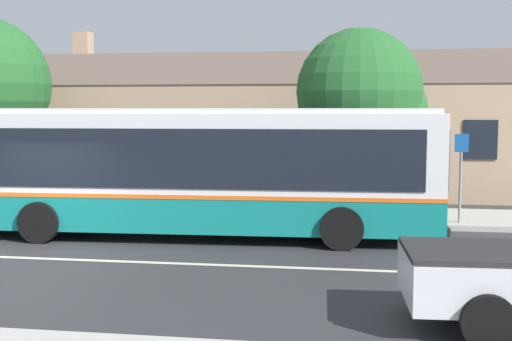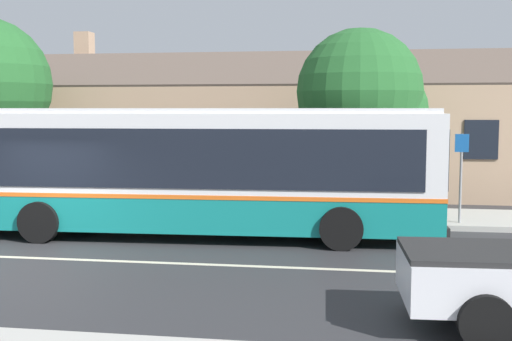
{
  "view_description": "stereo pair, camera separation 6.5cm",
  "coord_description": "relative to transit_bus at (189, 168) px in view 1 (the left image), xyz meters",
  "views": [
    {
      "loc": [
        6.93,
        -12.71,
        3.22
      ],
      "look_at": [
        4.44,
        3.97,
        1.58
      ],
      "focal_mm": 45.0,
      "sensor_mm": 36.0,
      "label": 1
    },
    {
      "loc": [
        6.99,
        -12.7,
        3.22
      ],
      "look_at": [
        4.44,
        3.97,
        1.58
      ],
      "focal_mm": 45.0,
      "sensor_mm": 36.0,
      "label": 2
    }
  ],
  "objects": [
    {
      "name": "ground_plane",
      "position": [
        -2.9,
        -2.9,
        -1.73
      ],
      "size": [
        300.0,
        300.0,
        0.0
      ],
      "primitive_type": "plane",
      "color": "#2D2D30"
    },
    {
      "name": "sidewalk_far",
      "position": [
        -2.9,
        3.1,
        -1.66
      ],
      "size": [
        60.0,
        3.0,
        0.15
      ],
      "primitive_type": "cube",
      "color": "#ADAAA3",
      "rests_on": "ground"
    },
    {
      "name": "lane_divider_stripe",
      "position": [
        -2.9,
        -2.9,
        -1.73
      ],
      "size": [
        60.0,
        0.16,
        0.01
      ],
      "primitive_type": "cube",
      "color": "beige",
      "rests_on": "ground"
    },
    {
      "name": "community_building",
      "position": [
        -0.78,
        10.99,
        0.38
      ],
      "size": [
        26.39,
        9.13,
        6.59
      ],
      "color": "tan",
      "rests_on": "ground"
    },
    {
      "name": "transit_bus",
      "position": [
        0.0,
        0.0,
        0.0
      ],
      "size": [
        12.48,
        3.09,
        3.22
      ],
      "color": "#147F7A",
      "rests_on": "ground"
    },
    {
      "name": "bench_by_building",
      "position": [
        -6.68,
        2.6,
        -1.16
      ],
      "size": [
        1.72,
        0.51,
        0.94
      ],
      "color": "brown",
      "rests_on": "sidewalk_far"
    },
    {
      "name": "bench_down_street",
      "position": [
        -2.27,
        2.99,
        -1.15
      ],
      "size": [
        1.89,
        0.51,
        0.94
      ],
      "color": "brown",
      "rests_on": "sidewalk_far"
    },
    {
      "name": "street_tree_primary",
      "position": [
        4.43,
        3.94,
        1.83
      ],
      "size": [
        3.94,
        3.77,
        5.6
      ],
      "color": "#4C3828",
      "rests_on": "ground"
    },
    {
      "name": "bus_stop_sign",
      "position": [
        6.94,
        2.09,
        -0.09
      ],
      "size": [
        0.36,
        0.07,
        2.4
      ],
      "color": "gray",
      "rests_on": "sidewalk_far"
    }
  ]
}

